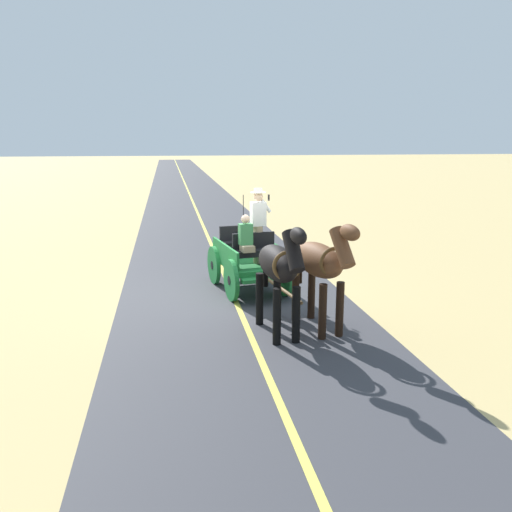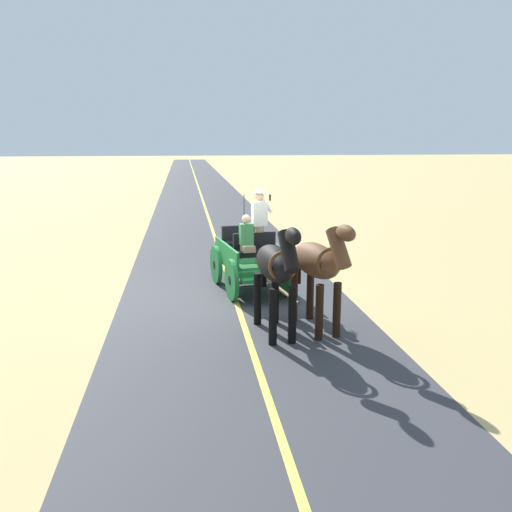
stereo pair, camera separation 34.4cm
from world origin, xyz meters
The scene contains 6 objects.
ground_plane centered at (0.00, 0.00, 0.00)m, with size 200.00×200.00×0.00m, color tan.
road_surface centered at (0.00, 0.00, 0.00)m, with size 5.24×160.00×0.01m, color #38383D.
road_centre_stripe centered at (0.00, 0.00, 0.01)m, with size 0.12×160.00×0.00m, color #DBCC4C.
horse_drawn_carriage centered at (-0.44, -0.36, 0.82)m, with size 1.80×4.51×2.50m.
horse_near_side centered at (-1.36, 2.55, 1.32)m, with size 0.90×2.15×2.21m.
horse_off_side centered at (-0.53, 2.69, 1.32)m, with size 0.73×2.14×2.21m.
Camera 2 is at (1.10, 11.83, 3.63)m, focal length 36.68 mm.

